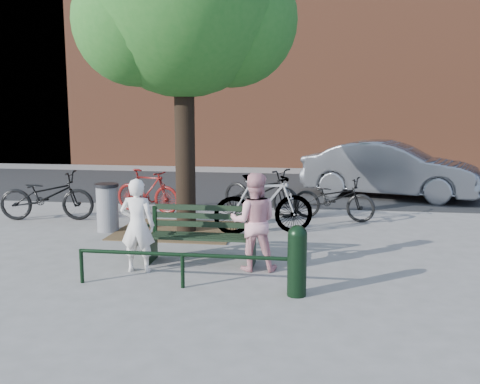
% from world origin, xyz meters
% --- Properties ---
extents(ground, '(90.00, 90.00, 0.00)m').
position_xyz_m(ground, '(0.00, 0.00, 0.00)').
color(ground, gray).
rests_on(ground, ground).
extents(dirt_pit, '(2.40, 2.00, 0.02)m').
position_xyz_m(dirt_pit, '(-1.00, 2.20, 0.01)').
color(dirt_pit, brown).
rests_on(dirt_pit, ground).
extents(road, '(40.00, 7.00, 0.01)m').
position_xyz_m(road, '(0.00, 8.50, 0.01)').
color(road, black).
rests_on(road, ground).
extents(townhouse_row, '(45.00, 4.00, 14.00)m').
position_xyz_m(townhouse_row, '(0.17, 16.00, 6.25)').
color(townhouse_row, brown).
rests_on(townhouse_row, ground).
extents(park_bench, '(1.74, 0.54, 0.97)m').
position_xyz_m(park_bench, '(-0.00, 0.08, 0.48)').
color(park_bench, black).
rests_on(park_bench, ground).
extents(guard_railing, '(3.06, 0.06, 0.51)m').
position_xyz_m(guard_railing, '(0.00, -1.20, 0.40)').
color(guard_railing, black).
rests_on(guard_railing, ground).
extents(street_tree, '(4.20, 3.80, 6.50)m').
position_xyz_m(street_tree, '(-0.75, 2.20, 4.42)').
color(street_tree, black).
rests_on(street_tree, ground).
extents(person_left, '(0.55, 0.37, 1.46)m').
position_xyz_m(person_left, '(-0.87, -0.55, 0.73)').
color(person_left, silver).
rests_on(person_left, ground).
extents(person_right, '(0.79, 0.65, 1.53)m').
position_xyz_m(person_right, '(0.89, -0.20, 0.77)').
color(person_right, '#D39198').
rests_on(person_right, ground).
extents(bollard, '(0.26, 0.26, 0.97)m').
position_xyz_m(bollard, '(1.60, -1.28, 0.52)').
color(bollard, black).
rests_on(bollard, ground).
extents(litter_bin, '(0.48, 0.48, 0.98)m').
position_xyz_m(litter_bin, '(-2.40, 1.98, 0.50)').
color(litter_bin, gray).
rests_on(litter_bin, ground).
extents(bicycle_a, '(2.19, 1.05, 1.10)m').
position_xyz_m(bicycle_a, '(-4.16, 2.82, 0.55)').
color(bicycle_a, black).
rests_on(bicycle_a, ground).
extents(bicycle_b, '(1.81, 0.94, 1.05)m').
position_xyz_m(bicycle_b, '(-2.21, 4.01, 0.52)').
color(bicycle_b, '#5C0F0D').
rests_on(bicycle_b, ground).
extents(bicycle_c, '(2.20, 1.63, 1.11)m').
position_xyz_m(bicycle_c, '(0.52, 4.18, 0.55)').
color(bicycle_c, black).
rests_on(bicycle_c, ground).
extents(bicycle_d, '(2.08, 1.09, 1.21)m').
position_xyz_m(bicycle_d, '(0.79, 2.20, 0.60)').
color(bicycle_d, gray).
rests_on(bicycle_d, ground).
extents(bicycle_e, '(1.98, 1.13, 0.98)m').
position_xyz_m(bicycle_e, '(2.21, 3.77, 0.49)').
color(bicycle_e, black).
rests_on(bicycle_e, ground).
extents(parked_car, '(5.06, 3.02, 1.58)m').
position_xyz_m(parked_car, '(3.85, 7.10, 0.79)').
color(parked_car, slate).
rests_on(parked_car, ground).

